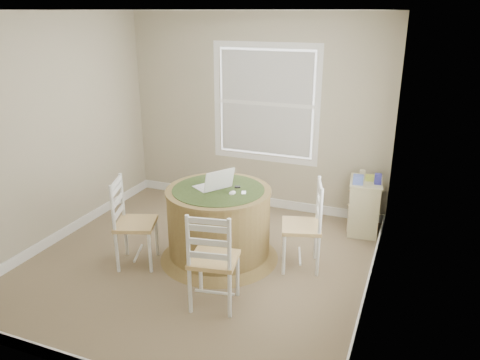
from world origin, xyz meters
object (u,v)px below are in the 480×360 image
at_px(corner_chest, 364,206).
at_px(chair_left, 136,223).
at_px(chair_near, 214,259).
at_px(chair_right, 301,226).
at_px(round_table, 219,221).
at_px(laptop, 214,185).

bearing_deg(corner_chest, chair_left, -148.41).
xyz_separation_m(chair_near, chair_right, (0.56, 0.96, 0.00)).
distance_m(chair_near, corner_chest, 2.34).
relative_size(round_table, laptop, 2.82).
xyz_separation_m(round_table, chair_left, (-0.76, -0.45, 0.03)).
bearing_deg(chair_near, chair_left, -29.57).
xyz_separation_m(chair_near, laptop, (-0.39, 0.85, 0.37)).
xyz_separation_m(chair_left, chair_right, (1.65, 0.59, 0.00)).
bearing_deg(chair_right, laptop, -99.56).
distance_m(chair_left, chair_near, 1.15).
height_order(chair_right, laptop, laptop).
distance_m(chair_near, chair_right, 1.12).
height_order(chair_near, corner_chest, chair_near).
height_order(round_table, chair_right, chair_right).
relative_size(round_table, chair_right, 1.38).
bearing_deg(chair_right, chair_near, -46.68).
xyz_separation_m(laptop, corner_chest, (1.45, 1.23, -0.51)).
bearing_deg(corner_chest, round_table, -144.70).
bearing_deg(corner_chest, chair_right, -121.05).
distance_m(round_table, corner_chest, 1.87).
distance_m(laptop, corner_chest, 1.97).
relative_size(chair_left, corner_chest, 1.42).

